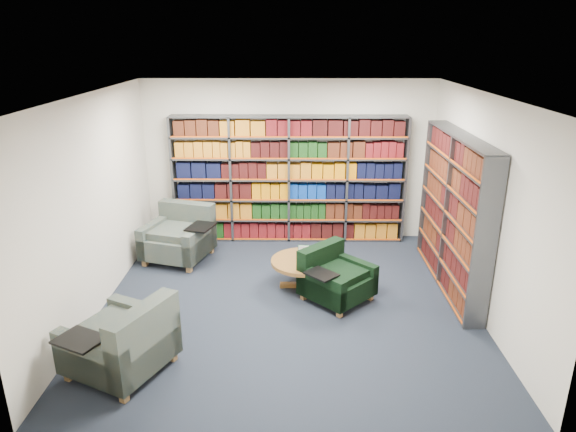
{
  "coord_description": "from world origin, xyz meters",
  "views": [
    {
      "loc": [
        0.06,
        -6.26,
        3.47
      ],
      "look_at": [
        0.0,
        0.6,
        1.05
      ],
      "focal_mm": 32.0,
      "sensor_mm": 36.0,
      "label": 1
    }
  ],
  "objects_px": {
    "coffee_table": "(303,266)",
    "chair_teal_front": "(126,345)",
    "chair_teal_left": "(181,237)",
    "chair_green_right": "(333,279)"
  },
  "relations": [
    {
      "from": "chair_teal_left",
      "to": "chair_teal_front",
      "type": "bearing_deg",
      "value": -89.05
    },
    {
      "from": "coffee_table",
      "to": "chair_teal_front",
      "type": "bearing_deg",
      "value": -134.12
    },
    {
      "from": "chair_teal_left",
      "to": "chair_green_right",
      "type": "distance_m",
      "value": 2.77
    },
    {
      "from": "chair_teal_front",
      "to": "coffee_table",
      "type": "relative_size",
      "value": 1.36
    },
    {
      "from": "chair_teal_left",
      "to": "chair_teal_front",
      "type": "xyz_separation_m",
      "value": [
        0.05,
        -3.09,
        -0.0
      ]
    },
    {
      "from": "chair_teal_left",
      "to": "coffee_table",
      "type": "xyz_separation_m",
      "value": [
        1.99,
        -1.09,
        0.0
      ]
    },
    {
      "from": "chair_teal_left",
      "to": "chair_green_right",
      "type": "relative_size",
      "value": 1.11
    },
    {
      "from": "chair_green_right",
      "to": "coffee_table",
      "type": "height_order",
      "value": "chair_green_right"
    },
    {
      "from": "chair_teal_front",
      "to": "coffee_table",
      "type": "distance_m",
      "value": 2.79
    },
    {
      "from": "chair_teal_left",
      "to": "chair_teal_front",
      "type": "height_order",
      "value": "chair_teal_left"
    }
  ]
}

